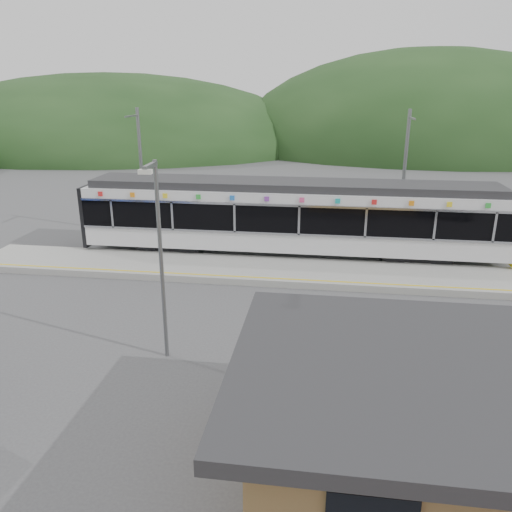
# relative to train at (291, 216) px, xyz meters

# --- Properties ---
(ground) EXTENTS (120.00, 120.00, 0.00)m
(ground) POSITION_rel_train_xyz_m (-1.45, -6.00, -2.06)
(ground) COLOR #4C4C4F
(ground) RESTS_ON ground
(hills) EXTENTS (146.00, 149.00, 26.00)m
(hills) POSITION_rel_train_xyz_m (4.74, -0.71, -2.06)
(hills) COLOR #1E3D19
(hills) RESTS_ON ground
(platform) EXTENTS (26.00, 3.20, 0.30)m
(platform) POSITION_rel_train_xyz_m (-1.45, -2.70, -1.91)
(platform) COLOR #9E9E99
(platform) RESTS_ON ground
(yellow_line) EXTENTS (26.00, 0.10, 0.01)m
(yellow_line) POSITION_rel_train_xyz_m (-1.45, -4.00, -1.76)
(yellow_line) COLOR yellow
(yellow_line) RESTS_ON platform
(train) EXTENTS (20.44, 3.01, 3.74)m
(train) POSITION_rel_train_xyz_m (0.00, 0.00, 0.00)
(train) COLOR black
(train) RESTS_ON ground
(catenary_mast_west) EXTENTS (0.18, 1.80, 7.00)m
(catenary_mast_west) POSITION_rel_train_xyz_m (-8.45, 2.56, 1.58)
(catenary_mast_west) COLOR slate
(catenary_mast_west) RESTS_ON ground
(catenary_mast_east) EXTENTS (0.18, 1.80, 7.00)m
(catenary_mast_east) POSITION_rel_train_xyz_m (5.55, 2.56, 1.58)
(catenary_mast_east) COLOR slate
(catenary_mast_east) RESTS_ON ground
(station_shelter) EXTENTS (9.20, 6.20, 3.00)m
(station_shelter) POSITION_rel_train_xyz_m (4.55, -15.00, -0.51)
(station_shelter) COLOR olive
(station_shelter) RESTS_ON ground
(lamp_post) EXTENTS (0.36, 1.08, 6.11)m
(lamp_post) POSITION_rel_train_xyz_m (-3.07, -10.47, 1.58)
(lamp_post) COLOR slate
(lamp_post) RESTS_ON ground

